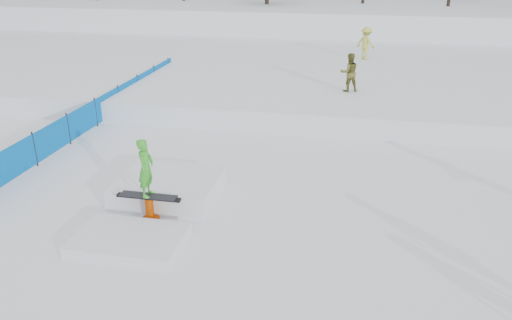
% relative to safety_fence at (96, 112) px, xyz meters
% --- Properties ---
extents(ground, '(120.00, 120.00, 0.00)m').
position_rel_safety_fence_xyz_m(ground, '(6.50, -6.60, -0.55)').
color(ground, white).
extents(snow_berm, '(60.00, 14.00, 2.40)m').
position_rel_safety_fence_xyz_m(snow_berm, '(6.50, 23.40, 0.65)').
color(snow_berm, white).
rests_on(snow_berm, ground).
extents(snow_midrise, '(50.00, 18.00, 0.80)m').
position_rel_safety_fence_xyz_m(snow_midrise, '(6.50, 9.40, -0.15)').
color(snow_midrise, white).
rests_on(snow_midrise, ground).
extents(safety_fence, '(0.05, 16.00, 1.10)m').
position_rel_safety_fence_xyz_m(safety_fence, '(0.00, 0.00, 0.00)').
color(safety_fence, '#005BB3').
rests_on(safety_fence, ground).
extents(walker_olive, '(0.90, 0.79, 1.54)m').
position_rel_safety_fence_xyz_m(walker_olive, '(9.11, 3.95, 1.02)').
color(walker_olive, brown).
rests_on(walker_olive, snow_midrise).
extents(walker_ygreen, '(1.24, 1.12, 1.67)m').
position_rel_safety_fence_xyz_m(walker_ygreen, '(9.78, 10.64, 1.08)').
color(walker_ygreen, '#C7CD47').
rests_on(walker_ygreen, snow_midrise).
extents(jib_rail_feature, '(2.60, 4.40, 2.11)m').
position_rel_safety_fence_xyz_m(jib_rail_feature, '(4.71, -5.70, -0.25)').
color(jib_rail_feature, white).
rests_on(jib_rail_feature, ground).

